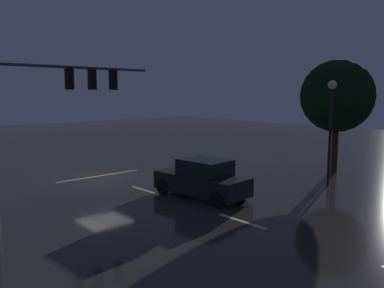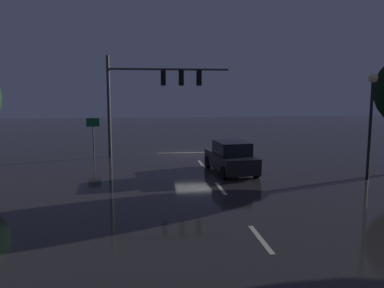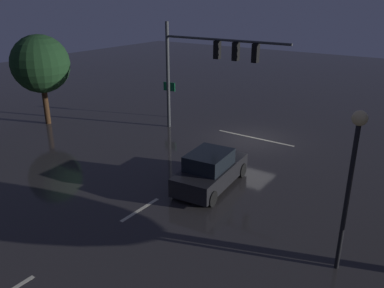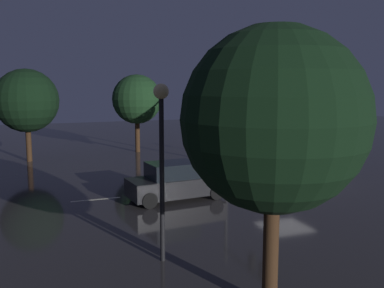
{
  "view_description": "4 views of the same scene",
  "coord_description": "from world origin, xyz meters",
  "px_view_note": "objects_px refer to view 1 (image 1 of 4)",
  "views": [
    {
      "loc": [
        10.33,
        18.86,
        4.56
      ],
      "look_at": [
        -1.19,
        5.99,
        2.31
      ],
      "focal_mm": 36.44,
      "sensor_mm": 36.0,
      "label": 1
    },
    {
      "loc": [
        3.32,
        26.43,
        4.28
      ],
      "look_at": [
        0.85,
        6.35,
        1.54
      ],
      "focal_mm": 35.65,
      "sensor_mm": 36.0,
      "label": 2
    },
    {
      "loc": [
        -9.62,
        20.17,
        8.09
      ],
      "look_at": [
        -0.24,
        6.67,
        1.86
      ],
      "focal_mm": 36.58,
      "sensor_mm": 36.0,
      "label": 3
    },
    {
      "loc": [
        -19.22,
        12.63,
        5.19
      ],
      "look_at": [
        0.75,
        5.08,
        2.19
      ],
      "focal_mm": 40.41,
      "sensor_mm": 36.0,
      "label": 4
    }
  ],
  "objects_px": {
    "street_lamp_left_kerb": "(331,113)",
    "tree_left_far": "(337,96)",
    "traffic_signal_assembly": "(56,91)",
    "car_approaching": "(202,179)"
  },
  "relations": [
    {
      "from": "street_lamp_left_kerb",
      "to": "tree_left_far",
      "type": "bearing_deg",
      "value": -155.79
    },
    {
      "from": "car_approaching",
      "to": "street_lamp_left_kerb",
      "type": "distance_m",
      "value": 7.37
    },
    {
      "from": "car_approaching",
      "to": "street_lamp_left_kerb",
      "type": "height_order",
      "value": "street_lamp_left_kerb"
    },
    {
      "from": "traffic_signal_assembly",
      "to": "street_lamp_left_kerb",
      "type": "bearing_deg",
      "value": 141.0
    },
    {
      "from": "traffic_signal_assembly",
      "to": "car_approaching",
      "type": "xyz_separation_m",
      "value": [
        -3.98,
        5.84,
        -3.85
      ]
    },
    {
      "from": "street_lamp_left_kerb",
      "to": "traffic_signal_assembly",
      "type": "bearing_deg",
      "value": -39.0
    },
    {
      "from": "traffic_signal_assembly",
      "to": "tree_left_far",
      "type": "distance_m",
      "value": 15.35
    },
    {
      "from": "traffic_signal_assembly",
      "to": "car_approaching",
      "type": "relative_size",
      "value": 1.8
    },
    {
      "from": "car_approaching",
      "to": "street_lamp_left_kerb",
      "type": "relative_size",
      "value": 0.87
    },
    {
      "from": "street_lamp_left_kerb",
      "to": "tree_left_far",
      "type": "relative_size",
      "value": 0.8
    }
  ]
}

